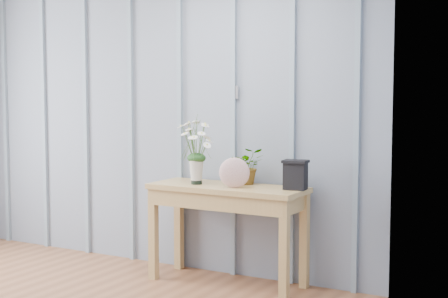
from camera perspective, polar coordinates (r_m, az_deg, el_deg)
The scene contains 6 objects.
room_shell at distance 4.77m, azimuth -15.23°, elevation 11.01°, with size 4.00×4.50×2.50m.
sideboard at distance 5.18m, azimuth 0.27°, elevation -4.31°, with size 1.20×0.45×0.75m.
daisy_vase at distance 5.21m, azimuth -2.31°, elevation 0.62°, with size 0.37×0.28×0.52m.
spider_plant at distance 5.22m, azimuth 1.96°, elevation -1.41°, with size 0.25×0.22×0.28m, color #163D16.
felt_disc_vessel at distance 5.02m, azimuth 0.87°, elevation -1.99°, with size 0.23×0.06×0.23m, color #994A5F.
carved_box at distance 4.96m, azimuth 5.96°, elevation -2.12°, with size 0.19×0.16×0.21m.
Camera 1 is at (3.32, -2.46, 1.47)m, focal length 55.00 mm.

